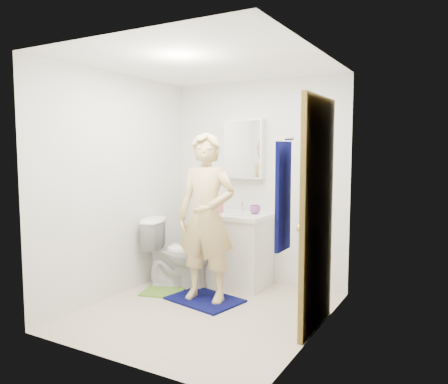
# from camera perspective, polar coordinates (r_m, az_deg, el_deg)

# --- Properties ---
(floor) EXTENTS (2.20, 2.40, 0.02)m
(floor) POSITION_cam_1_polar(r_m,az_deg,el_deg) (4.47, -2.46, -15.43)
(floor) COLOR beige
(floor) RESTS_ON ground
(ceiling) EXTENTS (2.20, 2.40, 0.02)m
(ceiling) POSITION_cam_1_polar(r_m,az_deg,el_deg) (4.25, -2.60, 16.65)
(ceiling) COLOR white
(ceiling) RESTS_ON ground
(wall_back) EXTENTS (2.20, 0.02, 2.40)m
(wall_back) POSITION_cam_1_polar(r_m,az_deg,el_deg) (5.26, 4.47, 1.27)
(wall_back) COLOR silver
(wall_back) RESTS_ON ground
(wall_front) EXTENTS (2.20, 0.02, 2.40)m
(wall_front) POSITION_cam_1_polar(r_m,az_deg,el_deg) (3.24, -13.94, -1.54)
(wall_front) COLOR silver
(wall_front) RESTS_ON ground
(wall_left) EXTENTS (0.02, 2.40, 2.40)m
(wall_left) POSITION_cam_1_polar(r_m,az_deg,el_deg) (4.87, -13.68, 0.79)
(wall_left) COLOR silver
(wall_left) RESTS_ON ground
(wall_right) EXTENTS (0.02, 2.40, 2.40)m
(wall_right) POSITION_cam_1_polar(r_m,az_deg,el_deg) (3.73, 12.10, -0.59)
(wall_right) COLOR silver
(wall_right) RESTS_ON ground
(vanity_cabinet) EXTENTS (0.75, 0.55, 0.80)m
(vanity_cabinet) POSITION_cam_1_polar(r_m,az_deg,el_deg) (5.18, 1.49, -7.74)
(vanity_cabinet) COLOR white
(vanity_cabinet) RESTS_ON floor
(countertop) EXTENTS (0.79, 0.59, 0.05)m
(countertop) POSITION_cam_1_polar(r_m,az_deg,el_deg) (5.10, 1.50, -3.09)
(countertop) COLOR white
(countertop) RESTS_ON vanity_cabinet
(sink_basin) EXTENTS (0.40, 0.40, 0.03)m
(sink_basin) POSITION_cam_1_polar(r_m,az_deg,el_deg) (5.10, 1.50, -2.92)
(sink_basin) COLOR white
(sink_basin) RESTS_ON countertop
(faucet) EXTENTS (0.03, 0.03, 0.12)m
(faucet) POSITION_cam_1_polar(r_m,az_deg,el_deg) (5.25, 2.43, -1.91)
(faucet) COLOR silver
(faucet) RESTS_ON countertop
(medicine_cabinet) EXTENTS (0.50, 0.12, 0.70)m
(medicine_cabinet) POSITION_cam_1_polar(r_m,az_deg,el_deg) (5.24, 2.68, 5.64)
(medicine_cabinet) COLOR white
(medicine_cabinet) RESTS_ON wall_back
(mirror_panel) EXTENTS (0.46, 0.01, 0.66)m
(mirror_panel) POSITION_cam_1_polar(r_m,az_deg,el_deg) (5.19, 2.37, 5.64)
(mirror_panel) COLOR white
(mirror_panel) RESTS_ON wall_back
(door) EXTENTS (0.05, 0.80, 2.05)m
(door) POSITION_cam_1_polar(r_m,az_deg,el_deg) (3.91, 12.08, -2.90)
(door) COLOR olive
(door) RESTS_ON ground
(door_knob) EXTENTS (0.07, 0.07, 0.07)m
(door_knob) POSITION_cam_1_polar(r_m,az_deg,el_deg) (3.63, 9.94, -4.70)
(door_knob) COLOR gold
(door_knob) RESTS_ON door
(towel) EXTENTS (0.03, 0.24, 0.80)m
(towel) POSITION_cam_1_polar(r_m,az_deg,el_deg) (3.22, 7.73, -0.58)
(towel) COLOR #070A47
(towel) RESTS_ON wall_right
(towel_hook) EXTENTS (0.06, 0.02, 0.02)m
(towel_hook) POSITION_cam_1_polar(r_m,az_deg,el_deg) (3.18, 8.50, 6.92)
(towel_hook) COLOR silver
(towel_hook) RESTS_ON wall_right
(toilet) EXTENTS (0.89, 0.68, 0.80)m
(toilet) POSITION_cam_1_polar(r_m,az_deg,el_deg) (5.15, -5.92, -7.84)
(toilet) COLOR white
(toilet) RESTS_ON floor
(bath_mat) EXTENTS (0.83, 0.67, 0.02)m
(bath_mat) POSITION_cam_1_polar(r_m,az_deg,el_deg) (4.75, -2.53, -13.86)
(bath_mat) COLOR #070A47
(bath_mat) RESTS_ON floor
(green_rug) EXTENTS (0.52, 0.47, 0.02)m
(green_rug) POSITION_cam_1_polar(r_m,az_deg,el_deg) (5.04, -8.01, -12.77)
(green_rug) COLOR olive
(green_rug) RESTS_ON floor
(soap_dispenser) EXTENTS (0.12, 0.12, 0.20)m
(soap_dispenser) POSITION_cam_1_polar(r_m,az_deg,el_deg) (5.13, -0.59, -1.63)
(soap_dispenser) COLOR #CC5F66
(soap_dispenser) RESTS_ON countertop
(toothbrush_cup) EXTENTS (0.15, 0.15, 0.10)m
(toothbrush_cup) POSITION_cam_1_polar(r_m,az_deg,el_deg) (5.07, 4.07, -2.29)
(toothbrush_cup) COLOR #843C85
(toothbrush_cup) RESTS_ON countertop
(man) EXTENTS (0.68, 0.49, 1.74)m
(man) POSITION_cam_1_polar(r_m,az_deg,el_deg) (4.53, -2.34, -3.32)
(man) COLOR #DABA7A
(man) RESTS_ON bath_mat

